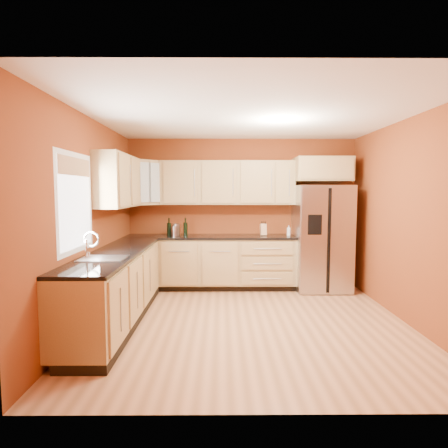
# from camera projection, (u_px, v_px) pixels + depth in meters

# --- Properties ---
(floor) EXTENTS (4.00, 4.00, 0.00)m
(floor) POSITION_uv_depth(u_px,v_px,m) (249.00, 322.00, 4.81)
(floor) COLOR #A66B40
(floor) RESTS_ON ground
(ceiling) EXTENTS (4.00, 4.00, 0.00)m
(ceiling) POSITION_uv_depth(u_px,v_px,m) (250.00, 116.00, 4.58)
(ceiling) COLOR white
(ceiling) RESTS_ON wall_back
(wall_back) EXTENTS (4.00, 0.04, 2.60)m
(wall_back) POSITION_uv_depth(u_px,v_px,m) (241.00, 213.00, 6.69)
(wall_back) COLOR maroon
(wall_back) RESTS_ON floor
(wall_front) EXTENTS (4.00, 0.04, 2.60)m
(wall_front) POSITION_uv_depth(u_px,v_px,m) (271.00, 244.00, 2.70)
(wall_front) COLOR maroon
(wall_front) RESTS_ON floor
(wall_left) EXTENTS (0.04, 4.00, 2.60)m
(wall_left) POSITION_uv_depth(u_px,v_px,m) (90.00, 222.00, 4.68)
(wall_left) COLOR maroon
(wall_left) RESTS_ON floor
(wall_right) EXTENTS (0.04, 4.00, 2.60)m
(wall_right) POSITION_uv_depth(u_px,v_px,m) (408.00, 221.00, 4.71)
(wall_right) COLOR maroon
(wall_right) RESTS_ON floor
(base_cabinets_back) EXTENTS (2.90, 0.60, 0.88)m
(base_cabinets_back) POSITION_uv_depth(u_px,v_px,m) (210.00, 263.00, 6.46)
(base_cabinets_back) COLOR #9D804C
(base_cabinets_back) RESTS_ON floor
(base_cabinets_left) EXTENTS (0.60, 2.80, 0.88)m
(base_cabinets_left) POSITION_uv_depth(u_px,v_px,m) (116.00, 289.00, 4.76)
(base_cabinets_left) COLOR #9D804C
(base_cabinets_left) RESTS_ON floor
(countertop_back) EXTENTS (2.90, 0.62, 0.04)m
(countertop_back) POSITION_uv_depth(u_px,v_px,m) (210.00, 237.00, 6.41)
(countertop_back) COLOR black
(countertop_back) RESTS_ON base_cabinets_back
(countertop_left) EXTENTS (0.62, 2.80, 0.04)m
(countertop_left) POSITION_uv_depth(u_px,v_px,m) (116.00, 253.00, 4.72)
(countertop_left) COLOR black
(countertop_left) RESTS_ON base_cabinets_left
(upper_cabinets_back) EXTENTS (2.30, 0.33, 0.75)m
(upper_cabinets_back) POSITION_uv_depth(u_px,v_px,m) (228.00, 183.00, 6.48)
(upper_cabinets_back) COLOR #9D804C
(upper_cabinets_back) RESTS_ON wall_back
(upper_cabinets_left) EXTENTS (0.33, 1.35, 0.75)m
(upper_cabinets_left) POSITION_uv_depth(u_px,v_px,m) (118.00, 181.00, 5.36)
(upper_cabinets_left) COLOR #9D804C
(upper_cabinets_left) RESTS_ON wall_left
(corner_upper_cabinet) EXTENTS (0.67, 0.67, 0.75)m
(corner_upper_cabinet) POSITION_uv_depth(u_px,v_px,m) (144.00, 183.00, 6.30)
(corner_upper_cabinet) COLOR #9D804C
(corner_upper_cabinet) RESTS_ON wall_back
(over_fridge_cabinet) EXTENTS (0.92, 0.60, 0.40)m
(over_fridge_cabinet) POSITION_uv_depth(u_px,v_px,m) (322.00, 169.00, 6.33)
(over_fridge_cabinet) COLOR #9D804C
(over_fridge_cabinet) RESTS_ON wall_back
(refrigerator) EXTENTS (0.90, 0.75, 1.78)m
(refrigerator) POSITION_uv_depth(u_px,v_px,m) (322.00, 238.00, 6.36)
(refrigerator) COLOR #AAAAAE
(refrigerator) RESTS_ON floor
(window) EXTENTS (0.03, 0.90, 1.00)m
(window) POSITION_uv_depth(u_px,v_px,m) (76.00, 203.00, 4.16)
(window) COLOR white
(window) RESTS_ON wall_left
(sink_faucet) EXTENTS (0.50, 0.42, 0.30)m
(sink_faucet) POSITION_uv_depth(u_px,v_px,m) (103.00, 246.00, 4.21)
(sink_faucet) COLOR white
(sink_faucet) RESTS_ON countertop_left
(canister_left) EXTENTS (0.11, 0.11, 0.17)m
(canister_left) POSITION_uv_depth(u_px,v_px,m) (174.00, 231.00, 6.33)
(canister_left) COLOR #AAAAAE
(canister_left) RESTS_ON countertop_back
(canister_right) EXTENTS (0.14, 0.14, 0.20)m
(canister_right) POSITION_uv_depth(u_px,v_px,m) (176.00, 230.00, 6.45)
(canister_right) COLOR #AAAAAE
(canister_right) RESTS_ON countertop_back
(wine_bottle_a) EXTENTS (0.08, 0.08, 0.31)m
(wine_bottle_a) POSITION_uv_depth(u_px,v_px,m) (185.00, 227.00, 6.43)
(wine_bottle_a) COLOR black
(wine_bottle_a) RESTS_ON countertop_back
(wine_bottle_b) EXTENTS (0.07, 0.07, 0.30)m
(wine_bottle_b) POSITION_uv_depth(u_px,v_px,m) (169.00, 227.00, 6.40)
(wine_bottle_b) COLOR black
(wine_bottle_b) RESTS_ON countertop_back
(knife_block) EXTENTS (0.11, 0.10, 0.20)m
(knife_block) POSITION_uv_depth(u_px,v_px,m) (263.00, 230.00, 6.43)
(knife_block) COLOR tan
(knife_block) RESTS_ON countertop_back
(soap_dispenser) EXTENTS (0.08, 0.08, 0.17)m
(soap_dispenser) POSITION_uv_depth(u_px,v_px,m) (289.00, 231.00, 6.42)
(soap_dispenser) COLOR white
(soap_dispenser) RESTS_ON countertop_back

